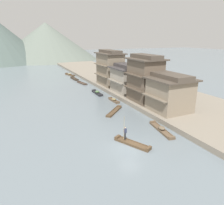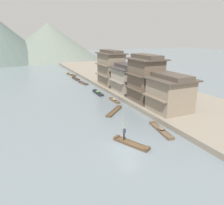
# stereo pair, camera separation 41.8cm
# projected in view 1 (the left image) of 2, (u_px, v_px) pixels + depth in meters

# --- Properties ---
(ground_plane) EXTENTS (400.00, 400.00, 0.00)m
(ground_plane) POSITION_uv_depth(u_px,v_px,m) (130.00, 148.00, 24.43)
(ground_plane) COLOR slate
(riverbank_right) EXTENTS (18.00, 110.00, 0.78)m
(riverbank_right) POSITION_uv_depth(u_px,v_px,m) (128.00, 83.00, 57.01)
(riverbank_right) COLOR gray
(riverbank_right) RESTS_ON ground
(boat_foreground_poled) EXTENTS (2.99, 4.77, 0.45)m
(boat_foreground_poled) POSITION_uv_depth(u_px,v_px,m) (132.00, 144.00, 25.14)
(boat_foreground_poled) COLOR brown
(boat_foreground_poled) RESTS_ON ground
(boatman_person) EXTENTS (0.53, 0.35, 3.04)m
(boatman_person) POSITION_uv_depth(u_px,v_px,m) (125.00, 131.00, 25.39)
(boatman_person) COLOR black
(boatman_person) RESTS_ON boat_foreground_poled
(boat_moored_nearest) EXTENTS (1.30, 5.34, 0.46)m
(boat_moored_nearest) POSITION_uv_depth(u_px,v_px,m) (74.00, 79.00, 64.59)
(boat_moored_nearest) COLOR #33281E
(boat_moored_nearest) RESTS_ON ground
(boat_moored_second) EXTENTS (4.68, 4.54, 0.39)m
(boat_moored_second) POSITION_uv_depth(u_px,v_px,m) (114.00, 111.00, 36.15)
(boat_moored_second) COLOR brown
(boat_moored_second) RESTS_ON ground
(boat_moored_third) EXTENTS (1.12, 5.17, 0.77)m
(boat_moored_third) POSITION_uv_depth(u_px,v_px,m) (97.00, 93.00, 47.84)
(boat_moored_third) COLOR #232326
(boat_moored_third) RESTS_ON ground
(boat_moored_far) EXTENTS (1.71, 4.84, 0.36)m
(boat_moored_far) POSITION_uv_depth(u_px,v_px,m) (82.00, 83.00, 58.58)
(boat_moored_far) COLOR #423328
(boat_moored_far) RESTS_ON ground
(boat_midriver_drifting) EXTENTS (2.11, 5.73, 0.72)m
(boat_midriver_drifting) POSITION_uv_depth(u_px,v_px,m) (70.00, 75.00, 71.34)
(boat_midriver_drifting) COLOR brown
(boat_midriver_drifting) RESTS_ON ground
(boat_midriver_upstream) EXTENTS (0.87, 3.76, 0.66)m
(boat_midriver_upstream) POSITION_uv_depth(u_px,v_px,m) (114.00, 100.00, 42.19)
(boat_midriver_upstream) COLOR brown
(boat_midriver_upstream) RESTS_ON ground
(boat_upstream_distant) EXTENTS (1.85, 5.77, 0.69)m
(boat_upstream_distant) POSITION_uv_depth(u_px,v_px,m) (161.00, 129.00, 28.82)
(boat_upstream_distant) COLOR brown
(boat_upstream_distant) RESTS_ON ground
(house_waterfront_nearest) EXTENTS (6.81, 6.84, 6.14)m
(house_waterfront_nearest) POSITION_uv_depth(u_px,v_px,m) (170.00, 93.00, 33.90)
(house_waterfront_nearest) COLOR gray
(house_waterfront_nearest) RESTS_ON riverbank_right
(house_waterfront_second) EXTENTS (5.59, 6.95, 8.74)m
(house_waterfront_second) POSITION_uv_depth(u_px,v_px,m) (145.00, 79.00, 38.83)
(house_waterfront_second) COLOR brown
(house_waterfront_second) RESTS_ON riverbank_right
(house_waterfront_tall) EXTENTS (6.52, 7.50, 6.14)m
(house_waterfront_tall) POSITION_uv_depth(u_px,v_px,m) (127.00, 78.00, 45.97)
(house_waterfront_tall) COLOR gray
(house_waterfront_tall) RESTS_ON riverbank_right
(house_waterfront_narrow) EXTENTS (5.70, 8.38, 8.74)m
(house_waterfront_narrow) POSITION_uv_depth(u_px,v_px,m) (110.00, 68.00, 52.55)
(house_waterfront_narrow) COLOR #7F705B
(house_waterfront_narrow) RESTS_ON riverbank_right
(hill_far_west) EXTENTS (58.45, 58.45, 20.78)m
(hill_far_west) POSITION_uv_depth(u_px,v_px,m) (47.00, 41.00, 121.25)
(hill_far_west) COLOR slate
(hill_far_west) RESTS_ON ground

